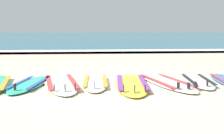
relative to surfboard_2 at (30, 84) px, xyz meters
The scene contains 9 objects.
ground_plane 1.25m from the surfboard_2, ahead, with size 80.00×80.00×0.00m, color beige.
sea 37.64m from the surfboard_2, 88.10° to the left, with size 80.00×60.00×0.10m, color #23667A.
wave_foam_strip 8.27m from the surfboard_2, 81.33° to the left, with size 80.00×1.10×0.11m, color white.
surfboard_2 is the anchor object (origin of this frame).
surfboard_3 0.58m from the surfboard_2, ahead, with size 0.97×2.57×0.18m.
surfboard_4 1.26m from the surfboard_2, ahead, with size 0.62×2.06×0.18m.
surfboard_5 1.95m from the surfboard_2, ahead, with size 0.88×2.59×0.18m.
surfboard_6 2.65m from the surfboard_2, ahead, with size 0.97×2.43×0.18m.
surfboard_7 3.33m from the surfboard_2, ahead, with size 0.74×2.01×0.18m.
Camera 1 is at (-0.23, -6.23, 1.10)m, focal length 51.90 mm.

